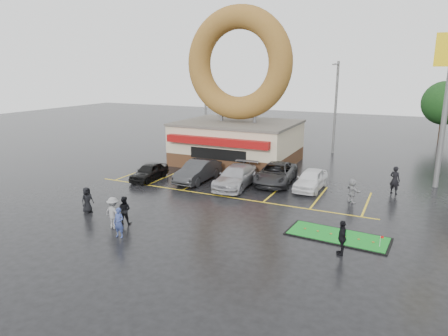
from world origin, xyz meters
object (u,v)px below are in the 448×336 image
at_px(car_dgrey, 198,171).
at_px(dumpster, 195,151).
at_px(streetlight_mid, 336,105).
at_px(car_black, 149,172).
at_px(car_white, 311,179).
at_px(person_blue, 119,223).
at_px(car_grey, 276,173).
at_px(streetlight_left, 205,101).
at_px(car_silver, 236,177).
at_px(donut_shop, 238,113).
at_px(putting_green, 338,236).
at_px(person_cameraman, 342,238).

relative_size(car_dgrey, dumpster, 2.65).
bearing_deg(streetlight_mid, car_black, -123.33).
distance_m(car_white, person_blue, 14.05).
bearing_deg(car_white, dumpster, 158.22).
bearing_deg(car_grey, car_dgrey, -164.37).
height_order(car_grey, person_blue, person_blue).
bearing_deg(streetlight_left, car_silver, -54.58).
bearing_deg(streetlight_left, streetlight_mid, 4.09).
bearing_deg(person_blue, streetlight_left, 104.05).
bearing_deg(donut_shop, dumpster, 177.98).
relative_size(streetlight_left, putting_green, 1.74).
bearing_deg(streetlight_mid, putting_green, -78.48).
bearing_deg(dumpster, person_cameraman, -40.39).
distance_m(car_silver, car_white, 5.29).
bearing_deg(car_silver, car_black, -173.45).
xyz_separation_m(car_dgrey, putting_green, (11.42, -5.98, -0.75)).
bearing_deg(dumpster, donut_shop, 0.51).
height_order(car_black, car_white, car_white).
distance_m(car_grey, dumpster, 11.07).
relative_size(streetlight_mid, person_cameraman, 5.48).
height_order(streetlight_mid, dumpster, streetlight_mid).
xyz_separation_m(person_blue, dumpster, (-5.85, 17.94, -0.12)).
bearing_deg(putting_green, person_cameraman, -76.01).
bearing_deg(donut_shop, car_grey, -43.13).
bearing_deg(dumpster, car_black, -82.00).
height_order(car_dgrey, car_grey, car_dgrey).
distance_m(car_silver, person_cameraman, 11.70).
height_order(streetlight_left, car_black, streetlight_left).
relative_size(car_black, putting_green, 0.73).
bearing_deg(car_grey, streetlight_left, 130.77).
distance_m(streetlight_mid, person_blue, 26.65).
xyz_separation_m(car_black, car_dgrey, (3.55, 1.27, 0.15)).
height_order(car_silver, putting_green, car_silver).
height_order(car_grey, putting_green, car_grey).
height_order(person_blue, person_cameraman, person_cameraman).
height_order(car_grey, dumpster, car_grey).
distance_m(streetlight_mid, car_silver, 16.13).
relative_size(streetlight_mid, car_grey, 1.69).
height_order(car_white, person_cameraman, person_cameraman).
bearing_deg(person_cameraman, person_blue, -88.43).
bearing_deg(person_blue, streetlight_mid, 73.01).
relative_size(car_dgrey, car_grey, 0.90).
height_order(streetlight_mid, car_silver, streetlight_mid).
xyz_separation_m(streetlight_mid, car_silver, (-3.97, -15.10, -4.03)).
bearing_deg(car_white, streetlight_left, 142.79).
xyz_separation_m(car_dgrey, dumpster, (-4.36, 7.20, -0.14)).
bearing_deg(car_silver, putting_green, -38.57).
height_order(streetlight_left, putting_green, streetlight_left).
height_order(person_cameraman, dumpster, person_cameraman).
relative_size(person_blue, putting_green, 0.30).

